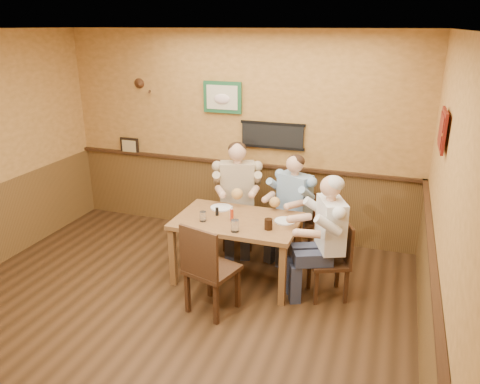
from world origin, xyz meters
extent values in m
plane|color=black|center=(0.00, 0.00, 0.00)|extent=(5.00, 5.00, 0.00)
cube|color=silver|center=(0.00, 0.00, 2.80)|extent=(5.00, 5.00, 0.02)
cube|color=#C68F45|center=(0.00, 2.50, 1.40)|extent=(5.00, 0.02, 2.80)
cube|color=#C68F45|center=(2.50, 0.00, 1.40)|extent=(0.02, 5.00, 2.80)
cube|color=brown|center=(0.00, 2.48, 0.50)|extent=(5.00, 0.02, 1.00)
cube|color=brown|center=(2.48, 0.00, 0.50)|extent=(0.02, 5.00, 1.00)
cube|color=black|center=(0.51, 2.46, 1.45)|extent=(0.88, 0.03, 0.34)
cube|color=#1D5630|center=(-0.20, 2.46, 1.92)|extent=(0.54, 0.03, 0.42)
cube|color=black|center=(-1.70, 2.46, 1.12)|extent=(0.30, 0.03, 0.26)
cube|color=maroon|center=(2.46, 1.05, 1.95)|extent=(0.03, 0.48, 0.36)
cube|color=brown|center=(0.46, 1.19, 0.72)|extent=(1.40, 0.90, 0.05)
cube|color=brown|center=(-0.18, 0.80, 0.35)|extent=(0.07, 0.07, 0.70)
cube|color=brown|center=(1.10, 0.80, 0.35)|extent=(0.07, 0.07, 0.70)
cube|color=brown|center=(-0.18, 1.58, 0.35)|extent=(0.07, 0.07, 0.70)
cube|color=brown|center=(1.10, 1.58, 0.35)|extent=(0.07, 0.07, 0.70)
cylinder|color=white|center=(0.11, 1.01, 0.81)|extent=(0.09, 0.09, 0.11)
cylinder|color=white|center=(0.54, 0.86, 0.82)|extent=(0.10, 0.10, 0.13)
cylinder|color=black|center=(0.87, 1.03, 0.81)|extent=(0.10, 0.10, 0.12)
cylinder|color=#B33113|center=(0.42, 1.12, 0.83)|extent=(0.05, 0.05, 0.16)
cylinder|color=white|center=(0.39, 1.19, 0.80)|extent=(0.04, 0.04, 0.10)
cylinder|color=black|center=(0.20, 1.21, 0.80)|extent=(0.04, 0.04, 0.09)
cylinder|color=silver|center=(0.16, 1.44, 0.76)|extent=(0.31, 0.31, 0.02)
cylinder|color=silver|center=(0.99, 1.29, 0.76)|extent=(0.27, 0.27, 0.02)
camera|label=1|loc=(2.08, -3.45, 2.84)|focal=35.00mm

